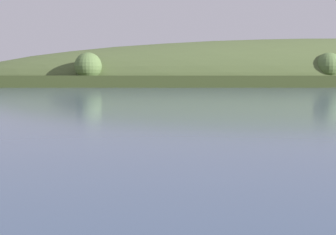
% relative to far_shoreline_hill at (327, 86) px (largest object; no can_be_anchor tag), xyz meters
% --- Properties ---
extents(far_shoreline_hill, '(543.77, 76.24, 50.27)m').
position_rel_far_shoreline_hill_xyz_m(far_shoreline_hill, '(0.00, 0.00, 0.00)').
color(far_shoreline_hill, '#35401E').
rests_on(far_shoreline_hill, ground).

